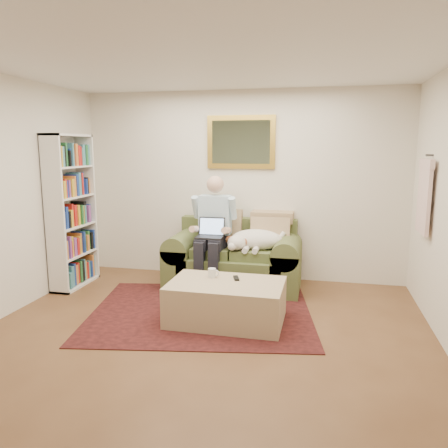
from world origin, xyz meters
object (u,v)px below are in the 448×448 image
(sleeping_dog, at_px, (257,240))
(coffee_mug, at_px, (212,273))
(sofa, at_px, (234,264))
(seated_man, at_px, (212,234))
(bookshelf, at_px, (71,212))
(ottoman, at_px, (226,302))
(laptop, at_px, (211,232))

(sleeping_dog, bearing_deg, coffee_mug, -109.39)
(sofa, relative_size, seated_man, 1.19)
(bookshelf, bearing_deg, ottoman, -19.27)
(bookshelf, bearing_deg, laptop, 6.17)
(laptop, xyz_separation_m, ottoman, (0.42, -0.99, -0.55))
(coffee_mug, relative_size, bookshelf, 0.05)
(seated_man, distance_m, sleeping_dog, 0.58)
(sofa, height_order, ottoman, sofa)
(sleeping_dog, bearing_deg, sofa, 164.26)
(seated_man, bearing_deg, sleeping_dog, 7.13)
(bookshelf, bearing_deg, seated_man, 8.24)
(ottoman, height_order, bookshelf, bookshelf)
(seated_man, relative_size, coffee_mug, 14.66)
(laptop, height_order, ottoman, laptop)
(sofa, relative_size, sleeping_dog, 2.43)
(bookshelf, bearing_deg, sofa, 11.48)
(laptop, xyz_separation_m, sleeping_dog, (0.57, 0.14, -0.10))
(sofa, bearing_deg, ottoman, -82.60)
(sleeping_dog, bearing_deg, laptop, -166.36)
(sofa, bearing_deg, seated_man, -148.55)
(sofa, distance_m, sleeping_dog, 0.49)
(sleeping_dog, relative_size, ottoman, 0.60)
(laptop, distance_m, sleeping_dog, 0.60)
(laptop, relative_size, coffee_mug, 3.38)
(seated_man, height_order, bookshelf, bookshelf)
(sofa, xyz_separation_m, laptop, (-0.26, -0.23, 0.47))
(sleeping_dog, distance_m, ottoman, 1.22)
(coffee_mug, bearing_deg, laptop, 105.11)
(ottoman, bearing_deg, seated_man, 111.68)
(laptop, height_order, sleeping_dog, laptop)
(seated_man, height_order, laptop, seated_man)
(laptop, bearing_deg, ottoman, -66.98)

